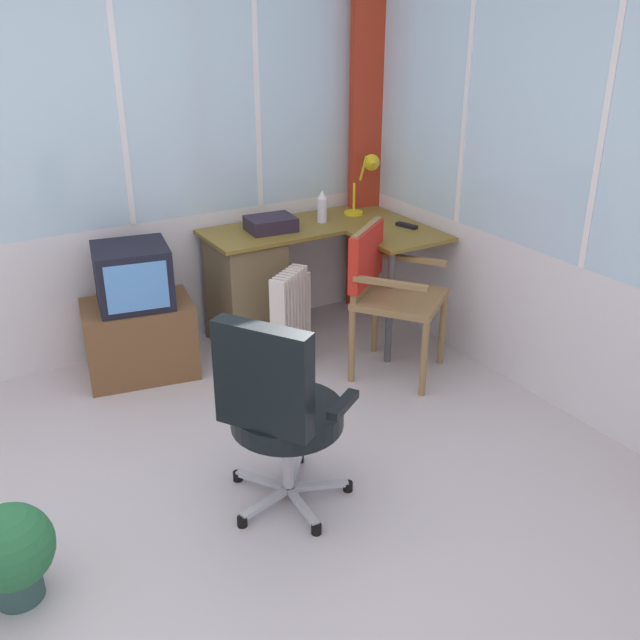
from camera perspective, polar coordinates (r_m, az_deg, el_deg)
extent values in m
cube|color=#BDB6BB|center=(3.21, -9.99, -17.95)|extent=(5.38, 4.90, 0.06)
cube|color=silver|center=(4.64, -19.47, 1.54)|extent=(4.38, 0.06, 0.84)
cube|color=silver|center=(4.34, -21.95, 17.67)|extent=(4.30, 0.06, 1.77)
cube|color=white|center=(4.43, -16.14, 18.53)|extent=(0.04, 0.07, 1.77)
cube|color=white|center=(4.74, -5.33, 19.64)|extent=(0.04, 0.07, 1.77)
cube|color=silver|center=(4.10, 19.67, -1.50)|extent=(0.06, 3.90, 0.84)
cube|color=silver|center=(3.75, 22.57, 16.78)|extent=(0.06, 3.82, 1.77)
cube|color=white|center=(3.75, 22.57, 16.78)|extent=(0.07, 0.04, 1.77)
cube|color=white|center=(4.41, 12.15, 18.89)|extent=(0.07, 0.04, 1.77)
cube|color=#A7301C|center=(5.06, 3.75, 15.62)|extent=(0.24, 0.09, 2.69)
cube|color=olive|center=(4.73, -1.26, 7.56)|extent=(1.36, 0.52, 0.02)
cube|color=olive|center=(4.55, 6.54, 6.72)|extent=(0.52, 0.49, 0.02)
cube|color=brown|center=(4.67, -6.01, 2.19)|extent=(0.40, 0.48, 0.72)
cylinder|color=#4C4C51|center=(4.41, 5.60, 0.92)|extent=(0.04, 0.04, 0.73)
cylinder|color=#4C4C51|center=(4.79, -9.17, 2.65)|extent=(0.04, 0.04, 0.73)
cylinder|color=yellow|center=(4.97, 2.73, 8.60)|extent=(0.13, 0.13, 0.02)
cylinder|color=yellow|center=(4.94, 2.75, 9.82)|extent=(0.02, 0.02, 0.20)
cylinder|color=yellow|center=(4.90, 3.49, 12.06)|extent=(0.04, 0.11, 0.18)
cone|color=yellow|center=(4.88, 4.27, 12.49)|extent=(0.14, 0.14, 0.12)
cube|color=black|center=(4.70, 6.97, 7.54)|extent=(0.09, 0.16, 0.02)
cylinder|color=silver|center=(4.76, 0.18, 8.81)|extent=(0.06, 0.06, 0.16)
cone|color=white|center=(4.73, 0.18, 10.07)|extent=(0.06, 0.06, 0.06)
cube|color=#281F2F|center=(4.59, -3.98, 7.73)|extent=(0.32, 0.26, 0.09)
cylinder|color=olive|center=(4.10, 8.35, -3.15)|extent=(0.04, 0.04, 0.47)
cylinder|color=olive|center=(4.49, 9.80, -0.74)|extent=(0.04, 0.04, 0.47)
cylinder|color=olive|center=(4.21, 2.57, -2.12)|extent=(0.04, 0.04, 0.47)
cylinder|color=olive|center=(4.59, 4.46, 0.14)|extent=(0.04, 0.04, 0.47)
cube|color=olive|center=(4.24, 6.45, 1.68)|extent=(0.67, 0.67, 0.04)
cube|color=olive|center=(4.22, 3.72, 4.91)|extent=(0.37, 0.29, 0.40)
cube|color=red|center=(4.21, 3.73, 5.17)|extent=(0.40, 0.32, 0.34)
cube|color=olive|center=(3.98, 5.67, 2.95)|extent=(0.29, 0.37, 0.03)
cube|color=olive|center=(4.37, 7.39, 4.88)|extent=(0.29, 0.37, 0.03)
cube|color=#B7B7BF|center=(3.43, -4.63, -12.72)|extent=(0.18, 0.26, 0.02)
cylinder|color=black|center=(3.51, -6.63, -12.35)|extent=(0.05, 0.05, 0.05)
cube|color=#B7B7BF|center=(3.30, -4.36, -14.43)|extent=(0.28, 0.11, 0.02)
cylinder|color=black|center=(3.25, -6.27, -15.79)|extent=(0.05, 0.05, 0.05)
cube|color=#B7B7BF|center=(3.28, -1.45, -14.73)|extent=(0.05, 0.28, 0.02)
cylinder|color=black|center=(3.19, -0.30, -16.44)|extent=(0.05, 0.05, 0.05)
cube|color=#B7B7BF|center=(3.39, -0.12, -13.17)|extent=(0.27, 0.14, 0.02)
cylinder|color=black|center=(3.42, 2.26, -13.21)|extent=(0.05, 0.05, 0.05)
cube|color=#B7B7BF|center=(3.49, -2.09, -12.00)|extent=(0.21, 0.24, 0.02)
cylinder|color=black|center=(3.61, -1.67, -10.99)|extent=(0.05, 0.05, 0.05)
cylinder|color=#B7B7BF|center=(3.27, -2.59, -10.82)|extent=(0.05, 0.05, 0.34)
cylinder|color=black|center=(3.15, -2.66, -7.69)|extent=(0.50, 0.50, 0.09)
cube|color=black|center=(2.87, -4.59, -4.74)|extent=(0.31, 0.41, 0.47)
cube|color=black|center=(2.98, 1.87, -6.80)|extent=(0.21, 0.16, 0.04)
cube|color=black|center=(3.21, -6.94, -4.53)|extent=(0.21, 0.16, 0.04)
cube|color=brown|center=(4.45, -14.26, -1.47)|extent=(0.71, 0.55, 0.46)
cube|color=black|center=(4.29, -14.82, 3.48)|extent=(0.49, 0.47, 0.36)
cube|color=#5796DE|center=(4.10, -14.48, 2.54)|extent=(0.34, 0.07, 0.28)
cube|color=silver|center=(4.20, -3.37, -0.72)|extent=(0.07, 0.09, 0.61)
cube|color=silver|center=(4.23, -3.10, -0.50)|extent=(0.07, 0.09, 0.61)
cube|color=silver|center=(4.27, -2.85, -0.28)|extent=(0.07, 0.09, 0.61)
cube|color=silver|center=(4.30, -2.59, -0.07)|extent=(0.07, 0.09, 0.61)
cube|color=silver|center=(4.33, -2.34, 0.14)|extent=(0.07, 0.09, 0.61)
cube|color=silver|center=(4.37, -2.10, 0.34)|extent=(0.07, 0.09, 0.61)
cube|color=silver|center=(4.40, -1.85, 0.55)|extent=(0.07, 0.09, 0.61)
cube|color=silver|center=(4.44, -1.62, 0.75)|extent=(0.07, 0.09, 0.61)
cube|color=black|center=(4.43, -1.58, -3.89)|extent=(0.31, 0.23, 0.03)
cube|color=black|center=(4.49, -3.19, -3.54)|extent=(0.31, 0.23, 0.03)
cube|color=silver|center=(4.46, -1.40, 1.29)|extent=(0.09, 0.10, 0.43)
cylinder|color=#2E4E4A|center=(3.13, -23.07, -18.97)|extent=(0.18, 0.18, 0.12)
sphere|color=#286B3E|center=(3.01, -23.66, -16.36)|extent=(0.33, 0.33, 0.33)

